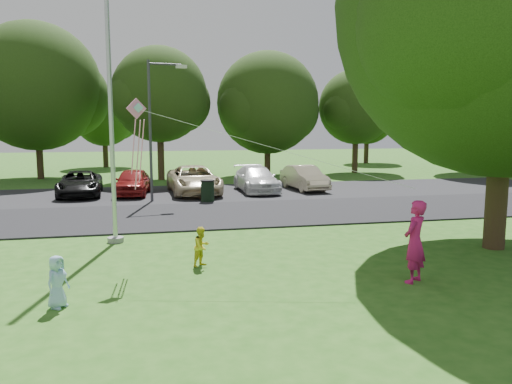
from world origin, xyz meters
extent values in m
plane|color=#295E18|center=(0.00, 0.00, 0.00)|extent=(120.00, 120.00, 0.00)
cube|color=black|center=(0.00, 9.00, 0.03)|extent=(60.00, 6.00, 0.06)
cube|color=black|center=(0.00, 15.50, 0.03)|extent=(42.00, 7.00, 0.06)
cylinder|color=#B7BABF|center=(-3.50, 5.00, 5.00)|extent=(0.14, 0.14, 10.00)
cylinder|color=gray|center=(-3.50, 5.00, 0.08)|extent=(0.50, 0.50, 0.16)
cylinder|color=#3F3F44|center=(-2.30, 13.00, 3.30)|extent=(0.13, 0.13, 6.60)
cylinder|color=#3F3F44|center=(-1.54, 13.13, 6.44)|extent=(1.53, 0.35, 0.09)
cube|color=silver|center=(-0.78, 13.26, 6.36)|extent=(0.53, 0.32, 0.15)
cylinder|color=black|center=(0.28, 12.41, 0.51)|extent=(0.63, 0.63, 1.02)
cylinder|color=black|center=(0.28, 12.41, 1.04)|extent=(0.68, 0.68, 0.06)
cylinder|color=#332316|center=(7.60, 1.84, 1.79)|extent=(0.62, 0.62, 3.59)
sphere|color=black|center=(7.60, 1.84, 7.00)|extent=(9.74, 9.74, 9.74)
sphere|color=black|center=(5.65, 0.62, 6.51)|extent=(5.85, 5.85, 5.85)
sphere|color=black|center=(5.30, 0.84, 6.19)|extent=(5.07, 5.07, 5.07)
cylinder|color=#332316|center=(-9.60, 25.24, 1.60)|extent=(0.44, 0.44, 3.19)
sphere|color=black|center=(-9.60, 25.24, 6.17)|extent=(8.50, 8.50, 8.50)
sphere|color=black|center=(-7.68, 26.09, 5.53)|extent=(5.53, 5.53, 5.53)
sphere|color=black|center=(-11.30, 24.17, 5.74)|extent=(5.10, 5.10, 5.10)
cylinder|color=#332316|center=(-1.58, 22.90, 1.71)|extent=(0.44, 0.44, 3.43)
sphere|color=black|center=(-1.58, 22.90, 5.62)|extent=(6.27, 6.27, 6.27)
sphere|color=black|center=(-0.17, 23.53, 5.15)|extent=(4.07, 4.07, 4.07)
sphere|color=black|center=(-2.84, 22.12, 5.31)|extent=(3.76, 3.76, 3.76)
cylinder|color=#332316|center=(6.03, 24.17, 1.33)|extent=(0.44, 0.44, 2.66)
sphere|color=black|center=(6.03, 24.17, 5.20)|extent=(7.27, 7.27, 7.27)
sphere|color=black|center=(7.66, 24.89, 4.66)|extent=(4.72, 4.72, 4.72)
sphere|color=black|center=(4.57, 23.26, 4.84)|extent=(4.36, 4.36, 4.36)
cylinder|color=#332316|center=(13.12, 24.89, 1.51)|extent=(0.44, 0.44, 3.02)
sphere|color=black|center=(13.12, 24.89, 5.00)|extent=(5.67, 5.67, 5.67)
sphere|color=black|center=(14.39, 25.46, 4.58)|extent=(3.68, 3.68, 3.68)
sphere|color=black|center=(11.98, 24.18, 4.72)|extent=(3.40, 3.40, 3.40)
cylinder|color=#332316|center=(21.92, 22.25, 1.71)|extent=(0.44, 0.44, 3.42)
sphere|color=black|center=(21.92, 22.25, 6.49)|extent=(8.77, 8.77, 8.77)
sphere|color=black|center=(23.89, 23.13, 5.84)|extent=(5.70, 5.70, 5.70)
sphere|color=black|center=(20.17, 21.15, 6.06)|extent=(5.26, 5.26, 5.26)
cylinder|color=#332316|center=(-6.00, 34.00, 1.30)|extent=(0.44, 0.44, 2.60)
sphere|color=black|center=(-6.00, 34.00, 4.42)|extent=(5.20, 5.20, 5.20)
sphere|color=black|center=(-4.83, 34.52, 4.03)|extent=(3.38, 3.38, 3.38)
sphere|color=black|center=(-7.04, 33.35, 4.16)|extent=(3.12, 3.12, 3.12)
cylinder|color=#332316|center=(18.00, 33.50, 1.30)|extent=(0.44, 0.44, 2.60)
sphere|color=black|center=(18.00, 33.50, 4.42)|extent=(5.20, 5.20, 5.20)
sphere|color=black|center=(19.17, 34.02, 4.03)|extent=(3.38, 3.38, 3.38)
sphere|color=black|center=(16.96, 32.85, 4.16)|extent=(3.12, 3.12, 3.12)
imported|color=black|center=(-5.86, 15.66, 0.69)|extent=(2.30, 4.60, 1.25)
imported|color=maroon|center=(-3.24, 15.43, 0.74)|extent=(2.00, 4.12, 1.35)
imported|color=#C6B793|center=(-0.11, 15.26, 0.79)|extent=(2.72, 5.39, 1.46)
imported|color=silver|center=(3.28, 15.35, 0.73)|extent=(1.98, 4.68, 1.35)
imported|color=#C6B793|center=(6.06, 15.52, 0.73)|extent=(1.83, 4.18, 1.34)
imported|color=#C31A65|center=(3.56, -0.62, 0.97)|extent=(0.85, 0.80, 1.94)
imported|color=gold|center=(-1.14, 1.77, 0.52)|extent=(0.64, 0.63, 1.04)
imported|color=#98C2EA|center=(-4.29, -0.60, 0.54)|extent=(0.58, 0.63, 1.08)
cube|color=pink|center=(-2.69, 2.16, 4.06)|extent=(0.50, 0.23, 0.53)
cube|color=#8CC6E5|center=(-2.64, 2.13, 4.08)|extent=(0.24, 0.12, 0.25)
cylinder|color=white|center=(0.43, 0.77, 3.13)|extent=(6.25, 2.80, 1.87)
cylinder|color=pink|center=(-2.79, 2.16, 3.10)|extent=(0.18, 0.23, 1.40)
cylinder|color=pink|center=(-2.59, 2.21, 2.99)|extent=(0.20, 0.37, 1.60)
cylinder|color=pink|center=(-2.69, 2.08, 2.88)|extent=(0.22, 0.54, 1.79)
camera|label=1|loc=(-2.44, -10.88, 3.66)|focal=35.00mm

